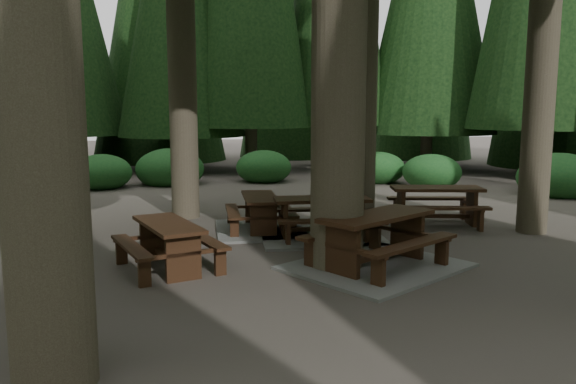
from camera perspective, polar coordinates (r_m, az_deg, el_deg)
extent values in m
plane|color=#4E483F|center=(8.73, 0.18, -8.33)|extent=(80.00, 80.00, 0.00)
cube|color=gray|center=(9.15, 8.95, -7.48)|extent=(3.33, 3.18, 0.05)
cube|color=#372210|center=(8.97, 9.06, -2.43)|extent=(2.14, 1.74, 0.07)
cube|color=#372210|center=(9.46, 5.80, -3.90)|extent=(1.88, 1.30, 0.06)
cube|color=#372210|center=(8.64, 12.55, -5.22)|extent=(1.88, 1.30, 0.06)
cube|color=#372210|center=(8.45, 5.56, -6.08)|extent=(0.40, 0.58, 0.81)
cube|color=#372210|center=(8.44, 5.57, -5.64)|extent=(0.93, 1.44, 0.07)
cube|color=#372210|center=(9.69, 11.99, -4.35)|extent=(0.40, 0.58, 0.81)
cube|color=#372210|center=(9.68, 12.00, -3.96)|extent=(0.93, 1.44, 0.07)
cube|color=#372210|center=(9.11, 8.97, -6.41)|extent=(1.49, 0.96, 0.09)
cube|color=#372210|center=(9.00, -12.09, -3.25)|extent=(1.19, 1.87, 0.06)
cube|color=#372210|center=(8.92, -15.60, -5.40)|extent=(0.78, 1.73, 0.05)
cube|color=#372210|center=(9.25, -8.59, -4.69)|extent=(0.78, 1.73, 0.05)
cube|color=#372210|center=(8.44, -10.58, -6.61)|extent=(0.53, 0.24, 0.70)
cube|color=#372210|center=(8.43, -10.59, -6.23)|extent=(1.36, 0.52, 0.06)
cube|color=#372210|center=(9.74, -13.26, -4.68)|extent=(0.53, 0.24, 0.70)
cube|color=#372210|center=(9.72, -13.27, -4.35)|extent=(1.36, 0.52, 0.06)
cube|color=#372210|center=(9.13, -11.98, -6.64)|extent=(0.53, 1.40, 0.08)
cube|color=gray|center=(11.12, 3.44, -4.55)|extent=(2.51, 2.13, 0.05)
cube|color=#372210|center=(10.98, 3.47, -0.75)|extent=(1.90, 0.86, 0.06)
cube|color=#372210|center=(11.63, 2.93, -1.77)|extent=(1.87, 0.40, 0.05)
cube|color=#372210|center=(10.44, 4.06, -2.96)|extent=(1.87, 0.40, 0.05)
cube|color=#372210|center=(10.95, -0.37, -2.90)|extent=(0.13, 0.57, 0.74)
cube|color=#372210|center=(10.93, -0.37, -2.58)|extent=(0.20, 1.50, 0.06)
cube|color=#372210|center=(11.20, 7.20, -2.70)|extent=(0.13, 0.57, 0.74)
cube|color=#372210|center=(11.19, 7.20, -2.39)|extent=(0.20, 1.50, 0.06)
cube|color=#372210|center=(11.09, 3.45, -3.74)|extent=(1.55, 0.20, 0.08)
cube|color=#372210|center=(12.67, 14.88, 0.35)|extent=(2.05, 1.15, 0.06)
cube|color=#372210|center=(13.33, 14.19, -0.63)|extent=(1.94, 0.67, 0.05)
cube|color=#372210|center=(12.10, 15.54, -1.58)|extent=(1.94, 0.67, 0.05)
cube|color=#372210|center=(12.57, 11.39, -1.52)|extent=(0.21, 0.60, 0.77)
cube|color=#372210|center=(12.56, 11.39, -1.23)|extent=(0.42, 1.54, 0.06)
cube|color=#372210|center=(12.93, 18.14, -1.50)|extent=(0.21, 0.60, 0.77)
cube|color=#372210|center=(12.92, 18.16, -1.22)|extent=(0.42, 1.54, 0.06)
cube|color=#372210|center=(12.76, 14.78, -2.37)|extent=(1.59, 0.43, 0.09)
cube|color=gray|center=(11.76, -2.84, -3.84)|extent=(1.91, 2.27, 0.05)
cube|color=#372210|center=(11.63, -2.86, -0.53)|extent=(0.74, 1.74, 0.06)
cube|color=#372210|center=(11.64, -5.65, -1.97)|extent=(0.32, 1.72, 0.05)
cube|color=#372210|center=(11.75, -0.08, -1.84)|extent=(0.32, 1.72, 0.05)
cube|color=#372210|center=(11.03, -2.50, -2.97)|extent=(0.53, 0.10, 0.68)
cube|color=#372210|center=(11.02, -2.51, -2.68)|extent=(1.38, 0.14, 0.06)
cube|color=#372210|center=(12.37, -3.15, -1.74)|extent=(0.53, 0.10, 0.68)
cube|color=#372210|center=(12.36, -3.16, -1.48)|extent=(1.38, 0.14, 0.06)
cube|color=#372210|center=(11.73, -2.84, -3.14)|extent=(0.14, 1.43, 0.08)
ellipsoid|color=#1D5724|center=(18.49, 25.84, 0.98)|extent=(2.42, 2.42, 1.49)
ellipsoid|color=#1D5724|center=(18.84, 14.38, 1.68)|extent=(1.90, 1.90, 1.17)
ellipsoid|color=#1D5724|center=(19.69, 9.13, 2.11)|extent=(1.84, 1.84, 1.13)
ellipsoid|color=#1D5724|center=(19.78, -2.48, 2.24)|extent=(1.95, 1.95, 1.20)
ellipsoid|color=#1D5724|center=(19.53, -11.89, 1.99)|extent=(2.31, 2.31, 1.42)
ellipsoid|color=#1D5724|center=(19.04, -18.42, 1.58)|extent=(1.93, 1.93, 1.19)
cone|color=black|center=(30.88, 0.11, 18.74)|extent=(5.34, 5.34, 16.14)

